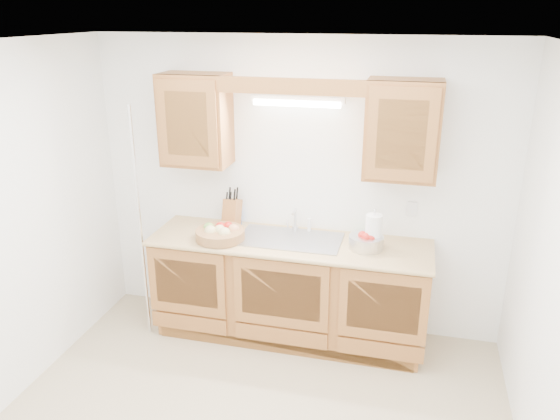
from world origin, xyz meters
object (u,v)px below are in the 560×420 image
(paper_towel, at_px, (373,232))
(knife_block, at_px, (232,213))
(apple_bowl, at_px, (366,241))
(fruit_basket, at_px, (220,233))

(paper_towel, bearing_deg, knife_block, 172.63)
(knife_block, bearing_deg, paper_towel, -2.31)
(apple_bowl, bearing_deg, paper_towel, 20.44)
(fruit_basket, bearing_deg, knife_block, 89.05)
(knife_block, bearing_deg, apple_bowl, -3.50)
(knife_block, bearing_deg, fruit_basket, -85.89)
(paper_towel, height_order, apple_bowl, paper_towel)
(paper_towel, xyz_separation_m, apple_bowl, (-0.05, -0.02, -0.08))
(knife_block, xyz_separation_m, apple_bowl, (1.17, -0.18, -0.07))
(apple_bowl, bearing_deg, knife_block, 171.44)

